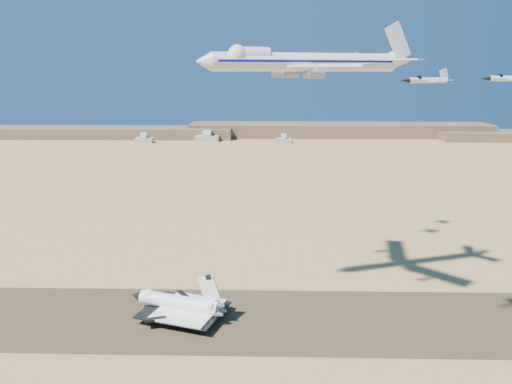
{
  "coord_description": "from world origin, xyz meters",
  "views": [
    {
      "loc": [
        20.26,
        -168.07,
        88.99
      ],
      "look_at": [
        15.88,
        8.0,
        46.5
      ],
      "focal_mm": 35.0,
      "sensor_mm": 36.0,
      "label": 1
    }
  ],
  "objects_px": {
    "carrier_747": "(300,62)",
    "crew_b": "(203,325)",
    "chase_jet_c": "(345,58)",
    "shuttle": "(179,304)",
    "chase_jet_a": "(427,80)",
    "chase_jet_d": "(367,62)",
    "crew_a": "(198,322)",
    "chase_jet_b": "(509,78)",
    "crew_c": "(200,322)"
  },
  "relations": [
    {
      "from": "chase_jet_b",
      "to": "chase_jet_d",
      "type": "relative_size",
      "value": 1.0
    },
    {
      "from": "shuttle",
      "to": "crew_b",
      "type": "height_order",
      "value": "shuttle"
    },
    {
      "from": "carrier_747",
      "to": "chase_jet_c",
      "type": "xyz_separation_m",
      "value": [
        23.2,
        48.06,
        2.4
      ]
    },
    {
      "from": "crew_a",
      "to": "crew_b",
      "type": "distance_m",
      "value": 2.46
    },
    {
      "from": "shuttle",
      "to": "chase_jet_a",
      "type": "distance_m",
      "value": 115.26
    },
    {
      "from": "chase_jet_b",
      "to": "chase_jet_d",
      "type": "distance_m",
      "value": 130.7
    },
    {
      "from": "crew_a",
      "to": "chase_jet_b",
      "type": "xyz_separation_m",
      "value": [
        81.75,
        -41.24,
        86.53
      ]
    },
    {
      "from": "shuttle",
      "to": "chase_jet_a",
      "type": "height_order",
      "value": "chase_jet_a"
    },
    {
      "from": "chase_jet_b",
      "to": "chase_jet_d",
      "type": "height_order",
      "value": "chase_jet_d"
    },
    {
      "from": "carrier_747",
      "to": "chase_jet_c",
      "type": "relative_size",
      "value": 5.8
    },
    {
      "from": "crew_b",
      "to": "chase_jet_b",
      "type": "relative_size",
      "value": 0.13
    },
    {
      "from": "chase_jet_d",
      "to": "crew_c",
      "type": "bearing_deg",
      "value": -147.08
    },
    {
      "from": "carrier_747",
      "to": "crew_b",
      "type": "relative_size",
      "value": 45.18
    },
    {
      "from": "crew_b",
      "to": "carrier_747",
      "type": "bearing_deg",
      "value": -91.02
    },
    {
      "from": "carrier_747",
      "to": "chase_jet_b",
      "type": "xyz_separation_m",
      "value": [
        45.5,
        -63.6,
        -4.94
      ]
    },
    {
      "from": "chase_jet_b",
      "to": "crew_a",
      "type": "bearing_deg",
      "value": 141.93
    },
    {
      "from": "carrier_747",
      "to": "shuttle",
      "type": "bearing_deg",
      "value": -177.99
    },
    {
      "from": "crew_c",
      "to": "chase_jet_a",
      "type": "bearing_deg",
      "value": -158.13
    },
    {
      "from": "shuttle",
      "to": "chase_jet_c",
      "type": "relative_size",
      "value": 2.72
    },
    {
      "from": "carrier_747",
      "to": "chase_jet_a",
      "type": "relative_size",
      "value": 5.17
    },
    {
      "from": "carrier_747",
      "to": "crew_c",
      "type": "relative_size",
      "value": 43.02
    },
    {
      "from": "carrier_747",
      "to": "chase_jet_b",
      "type": "bearing_deg",
      "value": -72.63
    },
    {
      "from": "crew_b",
      "to": "crew_c",
      "type": "xyz_separation_m",
      "value": [
        -1.25,
        2.12,
        0.05
      ]
    },
    {
      "from": "carrier_747",
      "to": "crew_a",
      "type": "height_order",
      "value": "carrier_747"
    },
    {
      "from": "crew_b",
      "to": "chase_jet_d",
      "type": "bearing_deg",
      "value": -74.0
    },
    {
      "from": "chase_jet_c",
      "to": "shuttle",
      "type": "bearing_deg",
      "value": -147.22
    },
    {
      "from": "carrier_747",
      "to": "crew_a",
      "type": "distance_m",
      "value": 100.9
    },
    {
      "from": "carrier_747",
      "to": "chase_jet_d",
      "type": "distance_m",
      "value": 76.21
    },
    {
      "from": "chase_jet_d",
      "to": "chase_jet_a",
      "type": "bearing_deg",
      "value": -109.68
    },
    {
      "from": "carrier_747",
      "to": "chase_jet_c",
      "type": "height_order",
      "value": "carrier_747"
    },
    {
      "from": "chase_jet_b",
      "to": "chase_jet_d",
      "type": "bearing_deg",
      "value": 82.48
    },
    {
      "from": "chase_jet_a",
      "to": "chase_jet_b",
      "type": "distance_m",
      "value": 25.99
    },
    {
      "from": "crew_b",
      "to": "crew_c",
      "type": "height_order",
      "value": "crew_c"
    },
    {
      "from": "crew_a",
      "to": "chase_jet_b",
      "type": "height_order",
      "value": "chase_jet_b"
    },
    {
      "from": "crew_c",
      "to": "chase_jet_d",
      "type": "distance_m",
      "value": 147.04
    },
    {
      "from": "carrier_747",
      "to": "chase_jet_b",
      "type": "height_order",
      "value": "carrier_747"
    },
    {
      "from": "crew_a",
      "to": "chase_jet_b",
      "type": "distance_m",
      "value": 125.99
    },
    {
      "from": "chase_jet_a",
      "to": "chase_jet_c",
      "type": "xyz_separation_m",
      "value": [
        -10.08,
        88.74,
        8.11
      ]
    },
    {
      "from": "shuttle",
      "to": "crew_a",
      "type": "xyz_separation_m",
      "value": [
        8.03,
        -6.04,
        -4.06
      ]
    },
    {
      "from": "crew_c",
      "to": "chase_jet_b",
      "type": "height_order",
      "value": "chase_jet_b"
    },
    {
      "from": "crew_a",
      "to": "crew_b",
      "type": "relative_size",
      "value": 1.05
    },
    {
      "from": "carrier_747",
      "to": "crew_c",
      "type": "distance_m",
      "value": 100.51
    },
    {
      "from": "chase_jet_d",
      "to": "shuttle",
      "type": "bearing_deg",
      "value": -152.12
    },
    {
      "from": "shuttle",
      "to": "crew_b",
      "type": "xyz_separation_m",
      "value": [
        9.98,
        -7.54,
        -4.1
      ]
    },
    {
      "from": "chase_jet_a",
      "to": "chase_jet_c",
      "type": "distance_m",
      "value": 89.68
    },
    {
      "from": "chase_jet_a",
      "to": "shuttle",
      "type": "bearing_deg",
      "value": 137.94
    },
    {
      "from": "crew_c",
      "to": "carrier_747",
      "type": "bearing_deg",
      "value": -111.3
    },
    {
      "from": "crew_c",
      "to": "chase_jet_d",
      "type": "height_order",
      "value": "chase_jet_d"
    },
    {
      "from": "carrier_747",
      "to": "crew_a",
      "type": "relative_size",
      "value": 43.18
    },
    {
      "from": "shuttle",
      "to": "crew_c",
      "type": "height_order",
      "value": "shuttle"
    }
  ]
}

